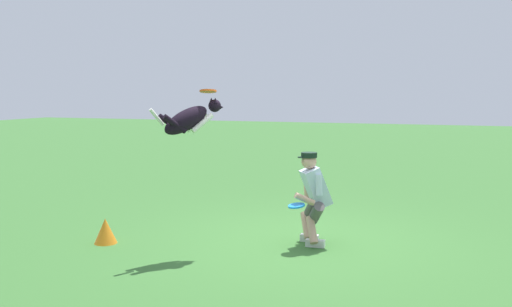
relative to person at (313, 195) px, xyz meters
name	(u,v)px	position (x,y,z in m)	size (l,w,h in m)	color
ground_plane	(297,242)	(0.24, -0.02, -0.70)	(60.00, 60.00, 0.00)	#376B2F
person	(313,195)	(0.00, 0.00, 0.00)	(0.54, 0.71, 1.29)	silver
dog	(190,119)	(1.43, 0.91, 1.07)	(0.70, 0.89, 0.55)	black
frisbee_flying	(208,91)	(1.27, 0.68, 1.43)	(0.23, 0.23, 0.02)	#E04F13
frisbee_held	(296,206)	(0.14, 0.36, -0.09)	(0.23, 0.23, 0.02)	#1E87EA
training_cone	(105,231)	(2.75, 0.94, -0.52)	(0.32, 0.32, 0.35)	orange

